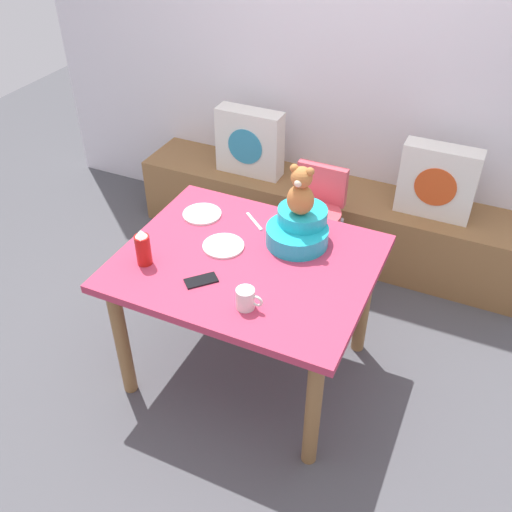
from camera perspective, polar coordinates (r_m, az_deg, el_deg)
name	(u,v)px	position (r m, az deg, el deg)	size (l,w,h in m)	color
ground_plane	(248,367)	(3.18, -0.77, -10.91)	(8.00, 8.00, 0.00)	#4C4C51
back_wall	(354,45)	(3.68, 9.73, 19.95)	(4.40, 0.10, 2.60)	silver
window_bench	(326,218)	(3.91, 6.96, 3.80)	(2.60, 0.44, 0.46)	olive
pillow_floral_left	(250,142)	(3.84, -0.63, 11.20)	(0.44, 0.15, 0.44)	white
pillow_floral_right	(438,182)	(3.55, 17.56, 7.05)	(0.44, 0.15, 0.44)	white
dining_table	(247,277)	(2.74, -0.88, -2.10)	(1.17, 0.96, 0.74)	#B73351
highchair	(313,216)	(3.39, 5.63, 4.01)	(0.34, 0.45, 0.79)	#D84C59
infant_seat_teal	(299,229)	(2.76, 4.27, 2.71)	(0.30, 0.33, 0.16)	#1DAFC1
teddy_bear	(301,192)	(2.65, 4.47, 6.37)	(0.13, 0.12, 0.25)	#B57038
ketchup_bottle	(143,248)	(2.65, -11.13, 0.81)	(0.07, 0.07, 0.18)	red
coffee_mug	(246,299)	(2.39, -0.99, -4.25)	(0.12, 0.08, 0.09)	silver
dinner_plate_near	(202,214)	(2.99, -5.36, 4.16)	(0.20, 0.20, 0.01)	white
dinner_plate_far	(223,246)	(2.75, -3.25, 1.01)	(0.20, 0.20, 0.01)	white
cell_phone	(201,280)	(2.56, -5.46, -2.43)	(0.07, 0.14, 0.01)	black
table_fork	(254,221)	(2.93, -0.19, 3.46)	(0.02, 0.17, 0.01)	silver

